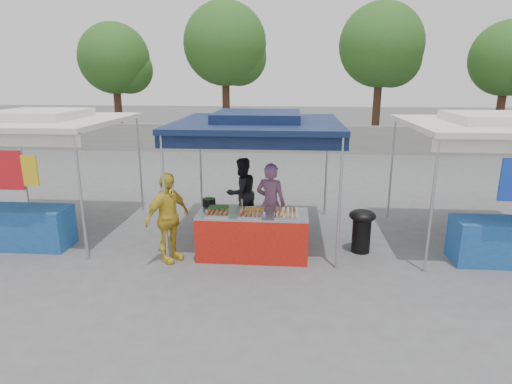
# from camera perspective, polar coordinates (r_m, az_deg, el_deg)

# --- Properties ---
(ground_plane) EXTENTS (80.00, 80.00, 0.00)m
(ground_plane) POSITION_cam_1_polar(r_m,az_deg,el_deg) (8.15, -0.36, -8.26)
(ground_plane) COLOR #555658
(back_wall) EXTENTS (40.00, 0.25, 1.20)m
(back_wall) POSITION_cam_1_polar(r_m,az_deg,el_deg) (18.64, 2.71, 7.08)
(back_wall) COLOR gray
(back_wall) RESTS_ON ground_plane
(main_canopy) EXTENTS (3.20, 3.20, 2.57)m
(main_canopy) POSITION_cam_1_polar(r_m,az_deg,el_deg) (8.48, 0.21, 9.29)
(main_canopy) COLOR #B3B3BA
(main_canopy) RESTS_ON ground_plane
(neighbor_stall_left) EXTENTS (3.20, 3.20, 2.57)m
(neighbor_stall_left) POSITION_cam_1_polar(r_m,az_deg,el_deg) (9.69, -27.64, 3.69)
(neighbor_stall_left) COLOR #B3B3BA
(neighbor_stall_left) RESTS_ON ground_plane
(neighbor_stall_right) EXTENTS (3.20, 3.20, 2.57)m
(neighbor_stall_right) POSITION_cam_1_polar(r_m,az_deg,el_deg) (9.03, 29.79, 2.69)
(neighbor_stall_right) COLOR #B3B3BA
(neighbor_stall_right) RESTS_ON ground_plane
(tree_0) EXTENTS (3.39, 3.31, 5.69)m
(tree_0) POSITION_cam_1_polar(r_m,az_deg,el_deg) (22.22, -17.95, 16.21)
(tree_0) COLOR #3E2517
(tree_0) RESTS_ON ground_plane
(tree_1) EXTENTS (3.84, 3.84, 6.59)m
(tree_1) POSITION_cam_1_polar(r_m,az_deg,el_deg) (21.02, -3.70, 18.67)
(tree_1) COLOR #3E2517
(tree_1) RESTS_ON ground_plane
(tree_2) EXTENTS (3.77, 3.75, 6.45)m
(tree_2) POSITION_cam_1_polar(r_m,az_deg,el_deg) (21.10, 16.69, 17.82)
(tree_2) COLOR #3E2517
(tree_2) RESTS_ON ground_plane
(tree_3) EXTENTS (3.36, 3.27, 5.62)m
(tree_3) POSITION_cam_1_polar(r_m,az_deg,el_deg) (22.73, 30.79, 14.69)
(tree_3) COLOR #3E2517
(tree_3) RESTS_ON ground_plane
(vendor_table) EXTENTS (2.00, 0.80, 0.85)m
(vendor_table) POSITION_cam_1_polar(r_m,az_deg,el_deg) (7.90, -0.43, -5.72)
(vendor_table) COLOR red
(vendor_table) RESTS_ON ground_plane
(food_tray_fl) EXTENTS (0.42, 0.30, 0.07)m
(food_tray_fl) POSITION_cam_1_polar(r_m,az_deg,el_deg) (7.61, -5.18, -2.92)
(food_tray_fl) COLOR silver
(food_tray_fl) RESTS_ON vendor_table
(food_tray_fm) EXTENTS (0.42, 0.30, 0.07)m
(food_tray_fm) POSITION_cam_1_polar(r_m,az_deg,el_deg) (7.52, -0.76, -3.10)
(food_tray_fm) COLOR silver
(food_tray_fm) RESTS_ON vendor_table
(food_tray_fr) EXTENTS (0.42, 0.30, 0.07)m
(food_tray_fr) POSITION_cam_1_polar(r_m,az_deg,el_deg) (7.49, 4.07, -3.22)
(food_tray_fr) COLOR silver
(food_tray_fr) RESTS_ON vendor_table
(food_tray_bl) EXTENTS (0.42, 0.30, 0.07)m
(food_tray_bl) POSITION_cam_1_polar(r_m,az_deg,el_deg) (7.90, -5.05, -2.24)
(food_tray_bl) COLOR silver
(food_tray_bl) RESTS_ON vendor_table
(food_tray_bm) EXTENTS (0.42, 0.30, 0.07)m
(food_tray_bm) POSITION_cam_1_polar(r_m,az_deg,el_deg) (7.80, -0.21, -2.40)
(food_tray_bm) COLOR silver
(food_tray_bm) RESTS_ON vendor_table
(food_tray_br) EXTENTS (0.42, 0.30, 0.07)m
(food_tray_br) POSITION_cam_1_polar(r_m,az_deg,el_deg) (7.78, 3.98, -2.49)
(food_tray_br) COLOR silver
(food_tray_br) RESTS_ON vendor_table
(cooking_pot) EXTENTS (0.24, 0.24, 0.14)m
(cooking_pot) POSITION_cam_1_polar(r_m,az_deg,el_deg) (8.19, -6.27, -1.38)
(cooking_pot) COLOR black
(cooking_pot) RESTS_ON vendor_table
(skewer_cup) EXTENTS (0.08, 0.08, 0.11)m
(skewer_cup) POSITION_cam_1_polar(r_m,az_deg,el_deg) (7.61, -1.93, -2.73)
(skewer_cup) COLOR #B3B3BA
(skewer_cup) RESTS_ON vendor_table
(wok_burner) EXTENTS (0.50, 0.50, 0.84)m
(wok_burner) POSITION_cam_1_polar(r_m,az_deg,el_deg) (8.32, 13.92, -4.54)
(wok_burner) COLOR black
(wok_burner) RESTS_ON ground_plane
(crate_left) EXTENTS (0.54, 0.38, 0.33)m
(crate_left) POSITION_cam_1_polar(r_m,az_deg,el_deg) (8.59, -3.13, -5.84)
(crate_left) COLOR #13359B
(crate_left) RESTS_ON ground_plane
(crate_right) EXTENTS (0.50, 0.35, 0.30)m
(crate_right) POSITION_cam_1_polar(r_m,az_deg,el_deg) (8.48, 1.65, -6.19)
(crate_right) COLOR #13359B
(crate_right) RESTS_ON ground_plane
(crate_stacked) EXTENTS (0.47, 0.33, 0.28)m
(crate_stacked) POSITION_cam_1_polar(r_m,az_deg,el_deg) (8.38, 1.66, -4.35)
(crate_stacked) COLOR #13359B
(crate_stacked) RESTS_ON crate_right
(vendor_woman) EXTENTS (0.68, 0.54, 1.63)m
(vendor_woman) POSITION_cam_1_polar(r_m,az_deg,el_deg) (8.43, 1.96, -1.55)
(vendor_woman) COLOR #835379
(vendor_woman) RESTS_ON ground_plane
(helper_man) EXTENTS (0.95, 0.93, 1.55)m
(helper_man) POSITION_cam_1_polar(r_m,az_deg,el_deg) (9.37, -1.92, -0.09)
(helper_man) COLOR black
(helper_man) RESTS_ON ground_plane
(customer_person) EXTENTS (0.86, 1.02, 1.63)m
(customer_person) POSITION_cam_1_polar(r_m,az_deg,el_deg) (7.75, -11.68, -3.38)
(customer_person) COLOR gold
(customer_person) RESTS_ON ground_plane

